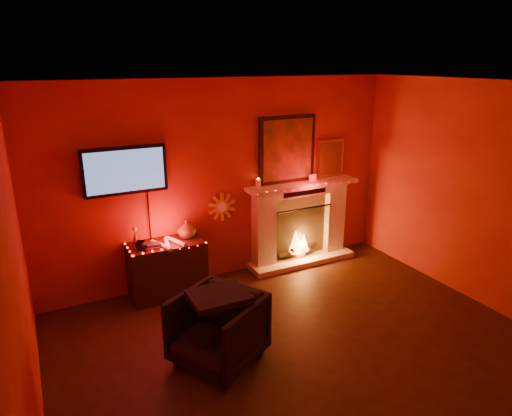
{
  "coord_description": "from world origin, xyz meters",
  "views": [
    {
      "loc": [
        -2.31,
        -2.97,
        2.91
      ],
      "look_at": [
        0.07,
        1.7,
        1.2
      ],
      "focal_mm": 32.0,
      "sensor_mm": 36.0,
      "label": 1
    }
  ],
  "objects": [
    {
      "name": "console_table",
      "position": [
        -0.91,
        2.26,
        0.39
      ],
      "size": [
        0.95,
        0.55,
        0.97
      ],
      "color": "black",
      "rests_on": "floor"
    },
    {
      "name": "armchair",
      "position": [
        -0.87,
        0.69,
        0.36
      ],
      "size": [
        1.08,
        1.07,
        0.72
      ],
      "primitive_type": "imported",
      "rotation": [
        0.0,
        0.0,
        -1.04
      ],
      "color": "black",
      "rests_on": "floor"
    },
    {
      "name": "room",
      "position": [
        0.0,
        0.0,
        1.35
      ],
      "size": [
        5.0,
        5.0,
        5.0
      ],
      "color": "black",
      "rests_on": "ground"
    },
    {
      "name": "fireplace",
      "position": [
        1.14,
        2.39,
        0.72
      ],
      "size": [
        1.72,
        0.4,
        2.18
      ],
      "color": "beige",
      "rests_on": "floor"
    },
    {
      "name": "tv",
      "position": [
        -1.3,
        2.45,
        1.65
      ],
      "size": [
        1.0,
        0.07,
        1.24
      ],
      "color": "black",
      "rests_on": "room"
    },
    {
      "name": "sunburst_clock",
      "position": [
        -0.05,
        2.48,
        1.0
      ],
      "size": [
        0.4,
        0.03,
        0.4
      ],
      "color": "gold",
      "rests_on": "room"
    }
  ]
}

